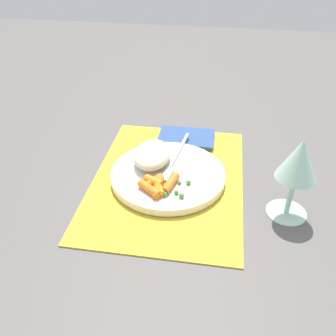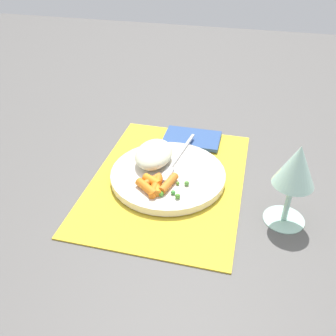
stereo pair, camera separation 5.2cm
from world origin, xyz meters
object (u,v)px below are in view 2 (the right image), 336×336
at_px(plate, 168,175).
at_px(rice_mound, 154,154).
at_px(fork, 175,161).
at_px(napkin, 192,138).
at_px(wine_glass, 296,170).
at_px(carrot_portion, 155,185).

height_order(plate, rice_mound, rice_mound).
relative_size(fork, napkin, 1.43).
distance_m(rice_mound, wine_glass, 0.29).
bearing_deg(carrot_portion, plate, 168.82).
xyz_separation_m(carrot_portion, fork, (-0.09, 0.02, -0.00)).
bearing_deg(napkin, rice_mound, -23.46).
xyz_separation_m(rice_mound, fork, (-0.01, 0.04, -0.02)).
distance_m(plate, napkin, 0.16).
bearing_deg(carrot_portion, napkin, 172.03).
height_order(plate, wine_glass, wine_glass).
bearing_deg(wine_glass, fork, -114.42).
bearing_deg(plate, fork, 171.26).
distance_m(fork, wine_glass, 0.26).
bearing_deg(fork, rice_mound, -77.91).
height_order(carrot_portion, wine_glass, wine_glass).
height_order(rice_mound, fork, rice_mound).
bearing_deg(fork, napkin, 173.76).
bearing_deg(rice_mound, napkin, 156.54).
distance_m(rice_mound, fork, 0.05).
bearing_deg(carrot_portion, rice_mound, -162.54).
bearing_deg(napkin, plate, -6.84).
xyz_separation_m(fork, wine_glass, (0.10, 0.22, 0.09)).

